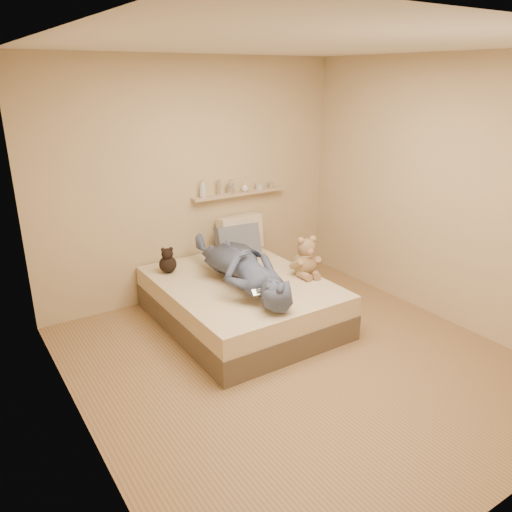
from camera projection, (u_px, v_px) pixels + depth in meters
room at (301, 221)px, 3.98m from camera, size 3.80×3.80×3.80m
bed at (241, 301)px, 5.08m from camera, size 1.50×1.90×0.45m
game_console at (261, 292)px, 4.41m from camera, size 0.17×0.10×0.05m
teddy_bear at (306, 259)px, 5.08m from camera, size 0.34×0.34×0.42m
dark_plush at (168, 262)px, 5.17m from camera, size 0.18×0.18×0.28m
pillow_cream at (240, 233)px, 5.85m from camera, size 0.56×0.23×0.41m
pillow_grey at (238, 240)px, 5.69m from camera, size 0.52×0.29×0.37m
person at (242, 266)px, 4.85m from camera, size 0.80×1.71×0.39m
wall_shelf at (240, 193)px, 5.78m from camera, size 1.20×0.12×0.03m
shelf_bottles at (230, 187)px, 5.68m from camera, size 1.00×0.11×0.21m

